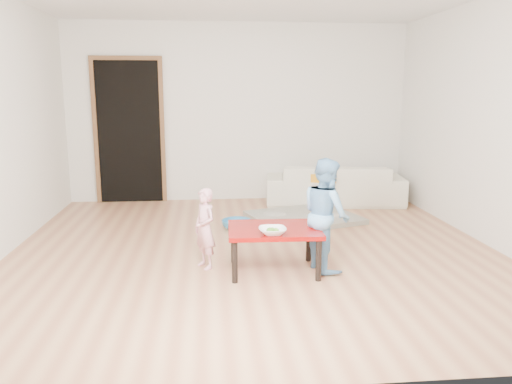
{
  "coord_description": "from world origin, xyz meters",
  "views": [
    {
      "loc": [
        -0.46,
        -4.97,
        1.62
      ],
      "look_at": [
        0.0,
        -0.2,
        0.65
      ],
      "focal_mm": 35.0,
      "sensor_mm": 36.0,
      "label": 1
    }
  ],
  "objects": [
    {
      "name": "floor",
      "position": [
        0.0,
        0.0,
        0.0
      ],
      "size": [
        5.0,
        5.0,
        0.01
      ],
      "primitive_type": "cube",
      "color": "#A86A48",
      "rests_on": "ground"
    },
    {
      "name": "back_wall",
      "position": [
        0.0,
        2.5,
        1.3
      ],
      "size": [
        5.0,
        0.02,
        2.6
      ],
      "primitive_type": "cube",
      "color": "white",
      "rests_on": "floor"
    },
    {
      "name": "right_wall",
      "position": [
        2.5,
        0.0,
        1.3
      ],
      "size": [
        0.02,
        5.0,
        2.6
      ],
      "primitive_type": "cube",
      "color": "white",
      "rests_on": "floor"
    },
    {
      "name": "doorway",
      "position": [
        -1.6,
        2.48,
        1.02
      ],
      "size": [
        1.02,
        0.08,
        2.11
      ],
      "primitive_type": null,
      "color": "brown",
      "rests_on": "back_wall"
    },
    {
      "name": "sofa",
      "position": [
        1.37,
        2.05,
        0.29
      ],
      "size": [
        2.05,
        1.02,
        0.57
      ],
      "primitive_type": "imported",
      "rotation": [
        0.0,
        0.0,
        3.01
      ],
      "color": "silver",
      "rests_on": "floor"
    },
    {
      "name": "cushion",
      "position": [
        1.13,
        1.86,
        0.44
      ],
      "size": [
        0.54,
        0.51,
        0.12
      ],
      "primitive_type": "cube",
      "rotation": [
        0.0,
        0.0,
        -0.32
      ],
      "color": "orange",
      "rests_on": "sofa"
    },
    {
      "name": "red_table",
      "position": [
        0.12,
        -0.66,
        0.21
      ],
      "size": [
        0.85,
        0.65,
        0.41
      ],
      "primitive_type": null,
      "rotation": [
        0.0,
        0.0,
        -0.03
      ],
      "color": "maroon",
      "rests_on": "floor"
    },
    {
      "name": "bowl",
      "position": [
        0.08,
        -0.87,
        0.44
      ],
      "size": [
        0.24,
        0.24,
        0.06
      ],
      "primitive_type": "imported",
      "color": "white",
      "rests_on": "red_table"
    },
    {
      "name": "broccoli",
      "position": [
        0.08,
        -0.87,
        0.44
      ],
      "size": [
        0.12,
        0.12,
        0.06
      ],
      "primitive_type": null,
      "color": "#2D5919",
      "rests_on": "red_table"
    },
    {
      "name": "child_pink",
      "position": [
        -0.5,
        -0.5,
        0.38
      ],
      "size": [
        0.3,
        0.33,
        0.75
      ],
      "primitive_type": "imported",
      "rotation": [
        0.0,
        0.0,
        -1.03
      ],
      "color": "#EB6B81",
      "rests_on": "floor"
    },
    {
      "name": "child_blue",
      "position": [
        0.6,
        -0.63,
        0.52
      ],
      "size": [
        0.5,
        0.58,
        1.04
      ],
      "primitive_type": "imported",
      "rotation": [
        0.0,
        0.0,
        1.82
      ],
      "color": "#6AB7F5",
      "rests_on": "floor"
    },
    {
      "name": "basin",
      "position": [
        -0.14,
        0.79,
        0.06
      ],
      "size": [
        0.36,
        0.36,
        0.11
      ],
      "primitive_type": "imported",
      "color": "teal",
      "rests_on": "floor"
    },
    {
      "name": "blanket",
      "position": [
        0.75,
        1.14,
        0.03
      ],
      "size": [
        1.52,
        1.39,
        0.06
      ],
      "primitive_type": null,
      "rotation": [
        0.0,
        0.0,
        0.31
      ],
      "color": "#A4A290",
      "rests_on": "floor"
    }
  ]
}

